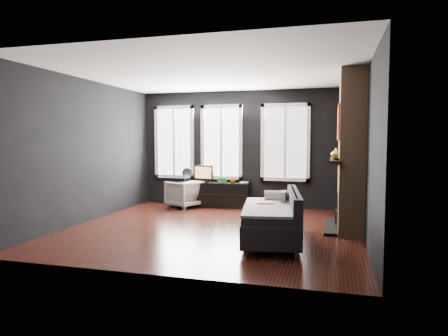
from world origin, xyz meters
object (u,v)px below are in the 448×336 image
(monitor, at_px, (204,173))
(book, at_px, (240,177))
(mug, at_px, (233,180))
(sofa, at_px, (271,216))
(media_console, at_px, (214,194))
(mantel_vase, at_px, (336,153))
(armchair, at_px, (184,192))

(monitor, bearing_deg, book, 17.92)
(book, bearing_deg, mug, -164.69)
(sofa, distance_m, book, 3.15)
(book, bearing_deg, media_console, -175.33)
(mantel_vase, bearing_deg, monitor, 158.81)
(armchair, distance_m, monitor, 0.65)
(media_console, bearing_deg, monitor, -172.92)
(media_console, xyz_separation_m, mug, (0.44, 0.00, 0.35))
(book, relative_size, mantel_vase, 1.35)
(monitor, height_order, book, monitor)
(armchair, bearing_deg, sofa, 69.54)
(sofa, relative_size, mantel_vase, 10.16)
(monitor, distance_m, mantel_vase, 3.22)
(media_console, relative_size, mug, 12.95)
(sofa, xyz_separation_m, book, (-1.16, 2.91, 0.30))
(mug, bearing_deg, book, 15.31)
(armchair, relative_size, monitor, 1.37)
(monitor, distance_m, mug, 0.71)
(media_console, bearing_deg, sofa, -60.60)
(sofa, distance_m, monitor, 3.49)
(media_console, bearing_deg, armchair, -157.27)
(sofa, relative_size, mug, 14.36)
(monitor, bearing_deg, mug, 15.56)
(armchair, xyz_separation_m, mug, (1.08, 0.30, 0.29))
(armchair, distance_m, media_console, 0.71)
(media_console, xyz_separation_m, book, (0.61, 0.05, 0.41))
(media_console, relative_size, mantel_vase, 9.17)
(media_console, height_order, mug, mug)
(armchair, relative_size, book, 2.80)
(sofa, height_order, book, book)
(media_console, bearing_deg, mantel_vase, -25.91)
(armchair, height_order, book, book)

